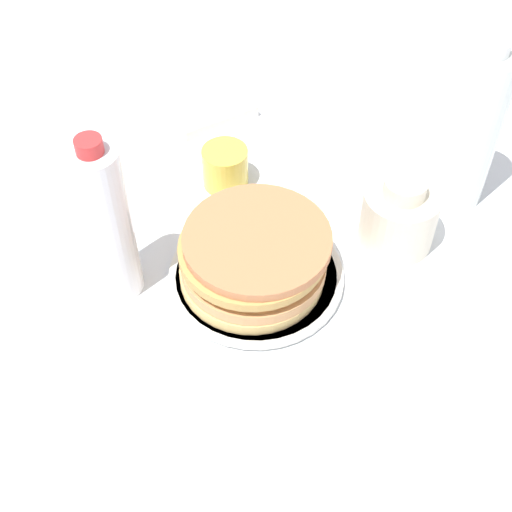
# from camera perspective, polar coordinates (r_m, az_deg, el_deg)

# --- Properties ---
(ground_plane) EXTENTS (4.00, 4.00, 0.00)m
(ground_plane) POSITION_cam_1_polar(r_m,az_deg,el_deg) (0.96, 0.94, -1.32)
(ground_plane) COLOR white
(plate) EXTENTS (0.23, 0.23, 0.01)m
(plate) POSITION_cam_1_polar(r_m,az_deg,el_deg) (0.94, -0.00, -1.59)
(plate) COLOR silver
(plate) RESTS_ON ground_plane
(pancake_stack) EXTENTS (0.20, 0.20, 0.07)m
(pancake_stack) POSITION_cam_1_polar(r_m,az_deg,el_deg) (0.91, -0.08, -0.05)
(pancake_stack) COLOR #DEB86D
(pancake_stack) RESTS_ON plate
(juice_glass) EXTENTS (0.07, 0.07, 0.06)m
(juice_glass) POSITION_cam_1_polar(r_m,az_deg,el_deg) (1.06, -2.48, 7.11)
(juice_glass) COLOR yellow
(juice_glass) RESTS_ON ground_plane
(cream_jug) EXTENTS (0.10, 0.10, 0.11)m
(cream_jug) POSITION_cam_1_polar(r_m,az_deg,el_deg) (0.98, 11.36, 3.18)
(cream_jug) COLOR beige
(cream_jug) RESTS_ON ground_plane
(water_bottle_near) EXTENTS (0.08, 0.08, 0.26)m
(water_bottle_near) POSITION_cam_1_polar(r_m,az_deg,el_deg) (1.02, 16.80, 9.69)
(water_bottle_near) COLOR silver
(water_bottle_near) RESTS_ON ground_plane
(water_bottle_mid) EXTENTS (0.06, 0.06, 0.25)m
(water_bottle_mid) POSITION_cam_1_polar(r_m,az_deg,el_deg) (0.87, -11.84, 2.52)
(water_bottle_mid) COLOR white
(water_bottle_mid) RESTS_ON ground_plane
(napkin) EXTENTS (0.15, 0.14, 0.02)m
(napkin) POSITION_cam_1_polar(r_m,az_deg,el_deg) (1.21, -4.12, 12.06)
(napkin) COLOR white
(napkin) RESTS_ON ground_plane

